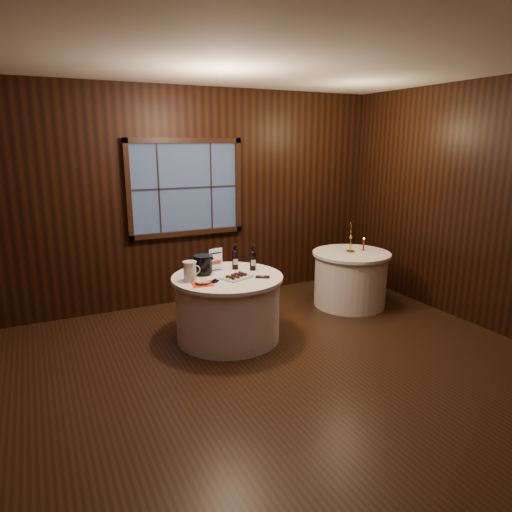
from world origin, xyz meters
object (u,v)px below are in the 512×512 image
chocolate_box (263,277)px  glass_pitcher (190,271)px  sign_stand (216,263)px  port_bottle_right (253,259)px  main_table (228,307)px  red_candle (363,246)px  grape_bunch (216,281)px  ice_bucket (203,264)px  side_table (350,278)px  cracker_bowl (202,282)px  brass_candlestick (351,242)px  port_bottle_left (235,258)px  chocolate_plate (237,277)px

chocolate_box → glass_pitcher: 0.82m
sign_stand → port_bottle_right: 0.45m
main_table → chocolate_box: chocolate_box is taller
glass_pitcher → red_candle: 2.66m
glass_pitcher → chocolate_box: bearing=-21.0°
main_table → grape_bunch: grape_bunch is taller
port_bottle_right → ice_bucket: 0.60m
main_table → side_table: (2.00, 0.30, 0.00)m
side_table → grape_bunch: size_ratio=6.62×
main_table → glass_pitcher: 0.66m
cracker_bowl → grape_bunch: bearing=-6.8°
port_bottle_right → glass_pitcher: port_bottle_right is taller
main_table → glass_pitcher: glass_pitcher is taller
ice_bucket → grape_bunch: 0.38m
sign_stand → grape_bunch: (-0.16, -0.43, -0.08)m
main_table → red_candle: size_ratio=6.79×
glass_pitcher → brass_candlestick: 2.44m
side_table → red_candle: red_candle is taller
ice_bucket → cracker_bowl: 0.39m
grape_bunch → red_candle: size_ratio=0.87×
main_table → brass_candlestick: size_ratio=2.99×
port_bottle_left → chocolate_box: (0.14, -0.46, -0.13)m
main_table → brass_candlestick: (1.98, 0.31, 0.54)m
main_table → brass_candlestick: 2.07m
chocolate_plate → glass_pitcher: size_ratio=1.81×
chocolate_plate → ice_bucket: bearing=132.2°
ice_bucket → glass_pitcher: size_ratio=1.04×
side_table → ice_bucket: ice_bucket is taller
port_bottle_left → chocolate_box: port_bottle_left is taller
chocolate_box → brass_candlestick: size_ratio=0.37×
grape_bunch → main_table: bearing=41.5°
chocolate_box → red_candle: red_candle is taller
glass_pitcher → red_candle: bearing=3.3°
cracker_bowl → port_bottle_left: bearing=35.0°
side_table → sign_stand: (-2.05, -0.06, 0.48)m
chocolate_box → cracker_bowl: 0.70m
sign_stand → ice_bucket: (-0.18, -0.07, 0.02)m
port_bottle_left → cracker_bowl: port_bottle_left is taller
port_bottle_left → cracker_bowl: bearing=-133.4°
sign_stand → port_bottle_left: port_bottle_left is taller
sign_stand → grape_bunch: size_ratio=1.77×
main_table → side_table: 2.02m
main_table → sign_stand: sign_stand is taller
port_bottle_right → brass_candlestick: 1.63m
port_bottle_right → cracker_bowl: 0.78m
ice_bucket → brass_candlestick: size_ratio=0.53×
ice_bucket → cracker_bowl: (-0.14, -0.35, -0.10)m
port_bottle_left → main_table: bearing=-119.8°
sign_stand → port_bottle_right: size_ratio=0.93×
port_bottle_right → cracker_bowl: bearing=-146.4°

